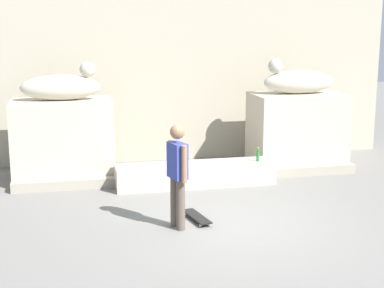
% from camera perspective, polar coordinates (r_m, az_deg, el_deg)
% --- Properties ---
extents(ground_plane, '(40.00, 40.00, 0.00)m').
position_cam_1_polar(ground_plane, '(9.38, 3.59, -8.07)').
color(ground_plane, slate).
extents(facade_wall, '(10.38, 0.60, 6.68)m').
position_cam_1_polar(facade_wall, '(13.68, -2.05, 12.51)').
color(facade_wall, '#ADA48D').
rests_on(facade_wall, ground_plane).
extents(pedestal_left, '(2.02, 1.27, 1.65)m').
position_cam_1_polar(pedestal_left, '(12.16, -12.61, 0.37)').
color(pedestal_left, '#B7AD99').
rests_on(pedestal_left, ground_plane).
extents(pedestal_right, '(2.02, 1.27, 1.65)m').
position_cam_1_polar(pedestal_right, '(13.15, 10.31, 1.33)').
color(pedestal_right, '#B7AD99').
rests_on(pedestal_right, ground_plane).
extents(statue_reclining_left, '(1.62, 0.61, 0.78)m').
position_cam_1_polar(statue_reclining_left, '(11.99, -12.68, 5.58)').
color(statue_reclining_left, beige).
rests_on(statue_reclining_left, pedestal_left).
extents(statue_reclining_right, '(1.61, 0.60, 0.78)m').
position_cam_1_polar(statue_reclining_right, '(12.98, 10.35, 6.15)').
color(statue_reclining_right, beige).
rests_on(statue_reclining_right, pedestal_right).
extents(ledge_block, '(3.18, 0.66, 0.45)m').
position_cam_1_polar(ledge_block, '(11.55, 0.34, -3.01)').
color(ledge_block, '#B7AD99').
rests_on(ledge_block, ground_plane).
extents(skater, '(0.29, 0.52, 1.67)m').
position_cam_1_polar(skater, '(9.02, -1.44, -2.74)').
color(skater, brown).
rests_on(skater, ground_plane).
extents(skateboard, '(0.35, 0.82, 0.08)m').
position_cam_1_polar(skateboard, '(9.60, 0.47, -7.18)').
color(skateboard, black).
rests_on(skateboard, ground_plane).
extents(bottle_clear, '(0.08, 0.08, 0.26)m').
position_cam_1_polar(bottle_clear, '(11.63, -1.58, -1.25)').
color(bottle_clear, silver).
rests_on(bottle_clear, ledge_block).
extents(bottle_green, '(0.06, 0.06, 0.28)m').
position_cam_1_polar(bottle_green, '(11.73, 6.52, -1.14)').
color(bottle_green, '#1E722D').
rests_on(bottle_green, ledge_block).
extents(stair_step, '(7.15, 0.50, 0.19)m').
position_cam_1_polar(stair_step, '(11.95, -0.06, -3.13)').
color(stair_step, gray).
rests_on(stair_step, ground_plane).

